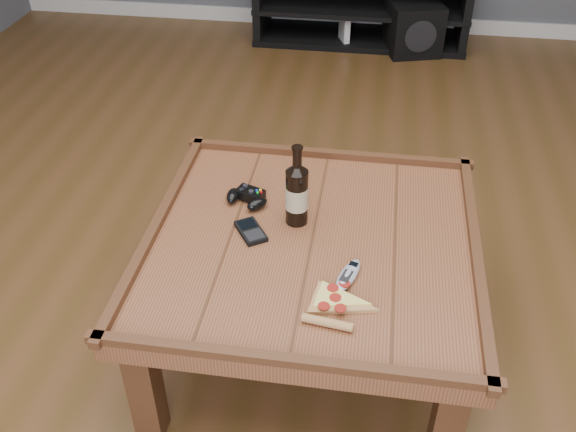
# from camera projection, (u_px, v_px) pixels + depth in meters

# --- Properties ---
(ground) EXTENTS (6.00, 6.00, 0.00)m
(ground) POSITION_uv_depth(u_px,v_px,m) (309.00, 341.00, 2.22)
(ground) COLOR #4D3216
(ground) RESTS_ON ground
(baseboard) EXTENTS (5.00, 0.02, 0.10)m
(baseboard) POSITION_uv_depth(u_px,v_px,m) (361.00, 21.00, 4.55)
(baseboard) COLOR silver
(baseboard) RESTS_ON ground
(coffee_table) EXTENTS (1.03, 1.03, 0.48)m
(coffee_table) POSITION_uv_depth(u_px,v_px,m) (312.00, 255.00, 1.98)
(coffee_table) COLOR #5C2E1A
(coffee_table) RESTS_ON ground
(media_console) EXTENTS (1.40, 0.45, 0.50)m
(media_console) POSITION_uv_depth(u_px,v_px,m) (361.00, 5.00, 4.24)
(media_console) COLOR black
(media_console) RESTS_ON ground
(beer_bottle) EXTENTS (0.07, 0.07, 0.27)m
(beer_bottle) POSITION_uv_depth(u_px,v_px,m) (297.00, 193.00, 1.96)
(beer_bottle) COLOR black
(beer_bottle) RESTS_ON coffee_table
(game_controller) EXTENTS (0.15, 0.13, 0.04)m
(game_controller) POSITION_uv_depth(u_px,v_px,m) (247.00, 197.00, 2.09)
(game_controller) COLOR black
(game_controller) RESTS_ON coffee_table
(pizza_slice) EXTENTS (0.18, 0.26, 0.03)m
(pizza_slice) POSITION_uv_depth(u_px,v_px,m) (334.00, 303.00, 1.72)
(pizza_slice) COLOR tan
(pizza_slice) RESTS_ON coffee_table
(smartphone) EXTENTS (0.12, 0.14, 0.02)m
(smartphone) POSITION_uv_depth(u_px,v_px,m) (251.00, 231.00, 1.97)
(smartphone) COLOR black
(smartphone) RESTS_ON coffee_table
(remote_control) EXTENTS (0.09, 0.16, 0.02)m
(remote_control) POSITION_uv_depth(u_px,v_px,m) (348.00, 275.00, 1.80)
(remote_control) COLOR #A2A8B0
(remote_control) RESTS_ON coffee_table
(subwoofer) EXTENTS (0.40, 0.40, 0.32)m
(subwoofer) POSITION_uv_depth(u_px,v_px,m) (413.00, 27.00, 4.15)
(subwoofer) COLOR black
(subwoofer) RESTS_ON ground
(game_console) EXTENTS (0.14, 0.17, 0.19)m
(game_console) POSITION_uv_depth(u_px,v_px,m) (344.00, 33.00, 4.26)
(game_console) COLOR slate
(game_console) RESTS_ON ground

